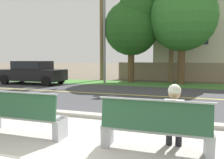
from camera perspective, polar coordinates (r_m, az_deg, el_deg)
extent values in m
plane|color=#665B4C|center=(11.62, 8.42, -2.97)|extent=(140.00, 140.00, 0.00)
cube|color=#B7B2A8|center=(4.51, -8.36, -16.53)|extent=(44.00, 3.60, 0.01)
cube|color=#ADA89E|center=(6.21, -0.30, -9.81)|extent=(44.00, 0.30, 0.11)
cube|color=#424247|center=(10.16, 7.02, -4.14)|extent=(52.00, 8.00, 0.01)
cube|color=#E0CC4C|center=(10.16, 7.02, -4.12)|extent=(48.00, 0.14, 0.01)
cube|color=#478438|center=(14.69, 10.42, -1.22)|extent=(48.00, 2.80, 0.02)
cube|color=#9EA0A8|center=(4.79, -13.38, -12.50)|extent=(0.14, 0.40, 0.45)
cube|color=#9EA0A8|center=(5.25, -22.05, -8.89)|extent=(1.96, 0.44, 0.05)
cube|color=#285138|center=(5.05, -23.59, -6.21)|extent=(1.88, 0.12, 0.52)
cylinder|color=#9EA0A8|center=(4.99, -23.79, -3.08)|extent=(1.96, 0.04, 0.04)
cube|color=#9EA0A8|center=(4.37, -1.19, -14.15)|extent=(0.14, 0.40, 0.45)
cube|color=#9EA0A8|center=(4.18, 24.06, -15.54)|extent=(0.14, 0.40, 0.45)
cube|color=#9EA0A8|center=(4.11, 11.17, -12.57)|extent=(1.96, 0.44, 0.05)
cube|color=#285138|center=(3.85, 10.90, -9.41)|extent=(1.88, 0.12, 0.52)
cylinder|color=#9EA0A8|center=(3.77, 10.96, -5.34)|extent=(1.96, 0.04, 0.04)
cylinder|color=black|center=(4.25, 14.67, -10.85)|extent=(0.15, 0.42, 0.15)
cylinder|color=black|center=(4.25, 17.14, -10.93)|extent=(0.15, 0.42, 0.15)
cylinder|color=black|center=(4.52, 14.71, -13.78)|extent=(0.12, 0.12, 0.43)
cube|color=black|center=(4.66, 14.72, -15.55)|extent=(0.09, 0.24, 0.07)
cylinder|color=black|center=(4.52, 17.06, -13.86)|extent=(0.12, 0.12, 0.43)
cube|color=black|center=(4.65, 17.01, -15.63)|extent=(0.09, 0.24, 0.07)
cube|color=silver|center=(4.01, 15.88, -8.90)|extent=(0.34, 0.20, 0.52)
cylinder|color=silver|center=(4.04, 12.82, -8.44)|extent=(0.09, 0.09, 0.46)
cylinder|color=silver|center=(4.03, 18.99, -8.65)|extent=(0.09, 0.09, 0.46)
sphere|color=tan|center=(3.94, 16.03, -3.37)|extent=(0.21, 0.21, 0.21)
sphere|color=beige|center=(3.94, 16.05, -2.79)|extent=(0.22, 0.22, 0.22)
cube|color=black|center=(15.55, -19.98, 1.17)|extent=(4.30, 1.76, 0.72)
cube|color=black|center=(15.52, -20.05, 3.45)|extent=(2.24, 1.58, 0.60)
cube|color=black|center=(15.52, -20.05, 3.53)|extent=(2.15, 1.62, 0.43)
cylinder|color=black|center=(13.95, -16.85, -0.42)|extent=(0.64, 0.18, 0.64)
cylinder|color=black|center=(15.36, -13.29, 0.18)|extent=(0.64, 0.18, 0.64)
cylinder|color=black|center=(15.99, -26.33, -0.04)|extent=(0.64, 0.18, 0.64)
cylinder|color=black|center=(17.23, -22.44, 0.47)|extent=(0.64, 0.18, 0.64)
cylinder|color=gray|center=(15.07, -2.00, 12.38)|extent=(0.16, 0.16, 7.02)
cylinder|color=brown|center=(15.61, 5.00, 3.62)|extent=(0.46, 0.46, 2.40)
sphere|color=#23561E|center=(15.75, 5.09, 13.26)|extent=(3.84, 3.84, 3.84)
sphere|color=#23561E|center=(15.58, 6.68, 17.64)|extent=(2.69, 2.69, 2.69)
cylinder|color=brown|center=(15.15, 17.64, 3.96)|extent=(0.48, 0.48, 2.73)
sphere|color=#33752D|center=(15.38, 17.98, 15.23)|extent=(4.37, 4.37, 4.37)
cylinder|color=brown|center=(16.44, 15.42, 14.58)|extent=(0.32, 0.32, 8.71)
cylinder|color=brown|center=(17.53, -2.71, 14.95)|extent=(0.32, 0.32, 9.17)
cube|color=gray|center=(17.33, 23.06, 1.74)|extent=(13.00, 0.36, 1.40)
cube|color=#232833|center=(17.33, 22.13, 10.65)|extent=(1.10, 0.06, 1.30)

